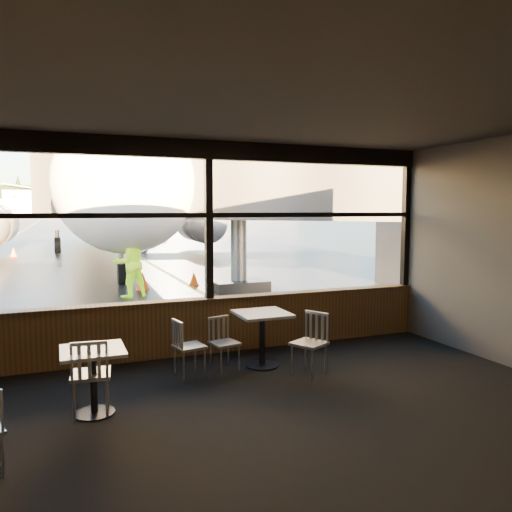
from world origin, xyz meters
TOP-DOWN VIEW (x-y plane):
  - ground_plane at (0.00, 120.00)m, footprint 520.00×520.00m
  - carpet_floor at (0.00, -3.00)m, footprint 8.00×6.00m
  - ceiling at (0.00, -3.00)m, footprint 8.00×6.00m
  - window_sill at (0.00, 0.00)m, footprint 8.00×0.28m
  - window_header at (0.00, 0.00)m, footprint 8.00×0.18m
  - mullion_centre at (0.00, 0.00)m, footprint 0.12×0.12m
  - mullion_right at (3.95, 0.00)m, footprint 0.12×0.12m
  - window_transom at (0.00, 0.00)m, footprint 8.00×0.10m
  - airliner at (0.03, 21.17)m, footprint 32.72×38.76m
  - jet_bridge at (3.60, 5.50)m, footprint 9.60×11.74m
  - cafe_table_near at (0.53, -1.02)m, footprint 0.77×0.77m
  - cafe_table_mid at (-1.98, -1.95)m, footprint 0.71×0.71m
  - chair_near_e at (1.01, -1.63)m, footprint 0.67×0.67m
  - chair_near_w at (-0.60, -1.02)m, footprint 0.53×0.53m
  - chair_near_n at (-0.05, -0.97)m, footprint 0.52×0.52m
  - chair_mid_s at (-2.00, -1.91)m, footprint 0.56×0.56m
  - ground_crew at (-0.51, 5.98)m, footprint 1.09×0.96m
  - cone_nose at (1.64, 7.32)m, footprint 0.32×0.32m
  - cone_wing at (-4.45, 20.30)m, footprint 0.33×0.33m
  - hangar_mid at (0.00, 185.00)m, footprint 38.00×15.00m
  - hangar_right at (60.00, 178.00)m, footprint 50.00×20.00m
  - fuel_tank_b at (-20.00, 182.00)m, footprint 8.00×8.00m
  - fuel_tank_c at (-10.00, 182.00)m, footprint 8.00×8.00m
  - treeline at (0.00, 210.00)m, footprint 360.00×3.00m
  - cone_extra at (0.01, 7.09)m, footprint 0.40×0.40m

SIDE VIEW (x-z plane):
  - ground_plane at x=0.00m, z-range 0.00..0.00m
  - carpet_floor at x=0.00m, z-range 0.01..0.01m
  - cone_nose at x=1.64m, z-range 0.00..0.44m
  - cone_wing at x=-4.45m, z-range 0.00..0.46m
  - cone_extra at x=0.01m, z-range 0.00..0.55m
  - cafe_table_mid at x=-1.98m, z-range 0.00..0.78m
  - chair_near_n at x=-0.05m, z-range 0.00..0.80m
  - chair_near_w at x=-0.60m, z-range 0.00..0.84m
  - cafe_table_near at x=0.53m, z-range 0.00..0.84m
  - window_sill at x=0.00m, z-range 0.00..0.90m
  - chair_near_e at x=1.01m, z-range 0.00..0.91m
  - chair_mid_s at x=-2.00m, z-range 0.00..0.92m
  - ground_crew at x=-0.51m, z-range 0.00..1.89m
  - mullion_centre at x=0.00m, z-range 0.90..3.50m
  - mullion_right at x=3.95m, z-range 0.90..3.50m
  - window_transom at x=0.00m, z-range 2.26..2.34m
  - jet_bridge at x=3.60m, z-range 0.00..5.12m
  - fuel_tank_b at x=-20.00m, z-range 0.00..6.00m
  - fuel_tank_c at x=-10.00m, z-range 0.00..6.00m
  - window_header at x=0.00m, z-range 3.20..3.50m
  - ceiling at x=0.00m, z-range 3.48..3.52m
  - hangar_mid at x=0.00m, z-range 0.00..10.00m
  - airliner at x=0.03m, z-range 0.00..11.50m
  - hangar_right at x=60.00m, z-range 0.00..12.00m
  - treeline at x=0.00m, z-range 0.00..12.00m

